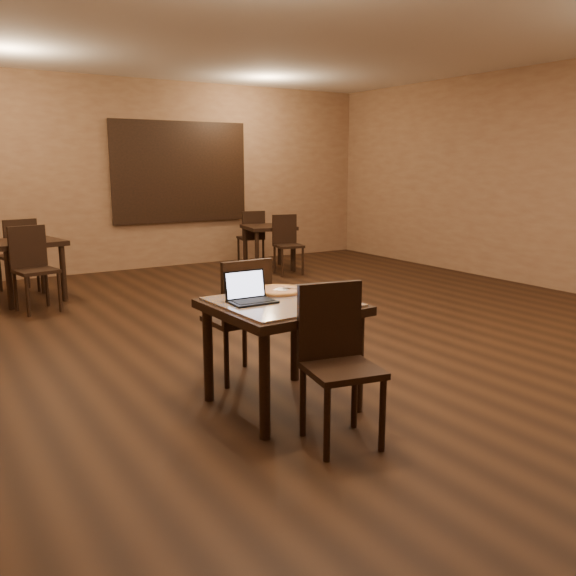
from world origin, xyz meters
TOP-DOWN VIEW (x-y plane):
  - ground at (0.00, 0.00)m, footprint 10.00×10.00m
  - wall_back at (0.00, 5.00)m, footprint 8.00×0.02m
  - ceiling at (0.00, 0.00)m, footprint 8.00×10.00m
  - mural at (0.50, 4.96)m, footprint 2.34×0.05m
  - tiled_table at (-1.30, -1.16)m, footprint 0.96×0.96m
  - chair_main_near at (-1.28, -1.78)m, footprint 0.49×0.49m
  - chair_main_far at (-1.29, -0.55)m, footprint 0.43×0.43m
  - laptop at (-1.50, -1.06)m, footprint 0.31×0.24m
  - plate at (-1.08, -1.34)m, footprint 0.28×0.28m
  - pizza_slice at (-1.08, -1.34)m, footprint 0.20×0.20m
  - pizza_pan at (-1.18, -0.92)m, footprint 0.37×0.37m
  - pizza_whole at (-1.18, -0.92)m, footprint 0.37×0.37m
  - spatula at (-1.16, -0.94)m, footprint 0.23×0.26m
  - napkin_roll at (-0.90, -1.30)m, footprint 0.05×0.19m
  - other_table_a at (1.54, 3.88)m, footprint 0.88×0.88m
  - other_table_a_chair_near at (1.56, 3.35)m, footprint 0.46×0.46m
  - other_table_a_chair_far at (1.53, 4.41)m, footprint 0.46×0.46m
  - other_table_b at (-2.22, 3.40)m, footprint 0.95×0.95m
  - other_table_b_chair_near at (-2.24, 2.83)m, footprint 0.50×0.50m
  - other_table_b_chair_far at (-2.21, 3.98)m, footprint 0.50×0.50m

SIDE VIEW (x-z plane):
  - ground at x=0.00m, z-range 0.00..0.00m
  - other_table_a_chair_near at x=1.56m, z-range 0.06..0.97m
  - other_table_a_chair_far at x=1.53m, z-range 0.06..0.97m
  - chair_main_near at x=-1.28m, z-range 0.06..1.04m
  - chair_main_far at x=-1.29m, z-range 0.06..1.04m
  - other_table_b_chair_near at x=-2.24m, z-range 0.06..1.05m
  - other_table_b_chair_far at x=-2.21m, z-range 0.06..1.05m
  - other_table_a at x=1.54m, z-range 0.23..0.94m
  - other_table_b at x=-2.22m, z-range 0.25..1.01m
  - tiled_table at x=-1.30m, z-range 0.28..1.04m
  - pizza_pan at x=-1.18m, z-range 0.76..0.77m
  - plate at x=-1.08m, z-range 0.76..0.78m
  - pizza_whole at x=-1.18m, z-range 0.77..0.79m
  - napkin_roll at x=-0.90m, z-range 0.76..0.81m
  - pizza_slice at x=-1.08m, z-range 0.78..0.80m
  - spatula at x=-1.16m, z-range 0.78..0.80m
  - laptop at x=-1.50m, z-range 0.71..0.92m
  - wall_back at x=0.00m, z-range 0.00..3.00m
  - mural at x=0.50m, z-range 0.73..2.37m
  - ceiling at x=0.00m, z-range 2.99..3.01m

